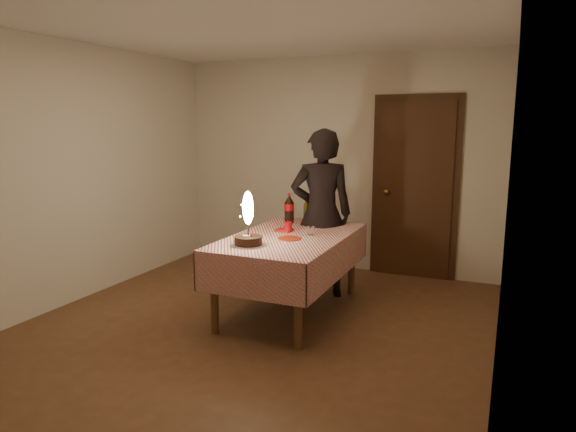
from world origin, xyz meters
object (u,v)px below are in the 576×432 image
object	(u,v)px
birthday_cake	(248,230)
amber_bottle_left	(306,210)
dining_table	(290,246)
amber_bottle_right	(328,215)
cola_bottle	(289,209)
red_cup	(288,227)
clear_cup	(311,230)
red_plate	(290,238)
photographer	(321,214)

from	to	relation	value
birthday_cake	amber_bottle_left	xyz separation A→B (m)	(0.05, 1.25, -0.02)
dining_table	amber_bottle_right	xyz separation A→B (m)	(0.18, 0.57, 0.22)
amber_bottle_right	amber_bottle_left	bearing A→B (deg)	149.54
amber_bottle_left	amber_bottle_right	xyz separation A→B (m)	(0.31, -0.18, 0.00)
cola_bottle	amber_bottle_left	size ratio (longest dim) A/B	1.25
red_cup	clear_cup	distance (m)	0.25
red_plate	birthday_cake	bearing A→B (deg)	-122.12
cola_bottle	amber_bottle_left	bearing A→B (deg)	54.46
cola_bottle	clear_cup	bearing A→B (deg)	-47.30
clear_cup	birthday_cake	bearing A→B (deg)	-119.63
red_cup	photographer	xyz separation A→B (m)	(0.18, 0.44, 0.07)
dining_table	red_plate	xyz separation A→B (m)	(0.05, -0.13, 0.10)
birthday_cake	amber_bottle_left	size ratio (longest dim) A/B	1.86
amber_bottle_right	photographer	bearing A→B (deg)	167.41
red_plate	cola_bottle	bearing A→B (deg)	113.69
clear_cup	amber_bottle_right	distance (m)	0.46
red_cup	amber_bottle_left	xyz separation A→B (m)	(-0.05, 0.61, 0.07)
red_plate	amber_bottle_right	xyz separation A→B (m)	(0.13, 0.70, 0.11)
amber_bottle_right	dining_table	bearing A→B (deg)	-107.43
amber_bottle_left	amber_bottle_right	world-z (taller)	same
dining_table	red_cup	distance (m)	0.23
red_cup	cola_bottle	size ratio (longest dim) A/B	0.31
cola_bottle	red_plate	bearing A→B (deg)	-66.31
cola_bottle	amber_bottle_right	world-z (taller)	cola_bottle
birthday_cake	cola_bottle	distance (m)	1.08
dining_table	birthday_cake	distance (m)	0.58
red_cup	clear_cup	size ratio (longest dim) A/B	1.11
photographer	cola_bottle	bearing A→B (deg)	-178.08
dining_table	amber_bottle_left	world-z (taller)	amber_bottle_left
red_plate	amber_bottle_left	world-z (taller)	amber_bottle_left
cola_bottle	amber_bottle_left	distance (m)	0.22
amber_bottle_right	birthday_cake	bearing A→B (deg)	-108.52
birthday_cake	red_cup	world-z (taller)	birthday_cake
dining_table	clear_cup	size ratio (longest dim) A/B	19.11
photographer	dining_table	bearing A→B (deg)	-99.71
clear_cup	amber_bottle_right	size ratio (longest dim) A/B	0.35
red_plate	photographer	bearing A→B (deg)	86.11
red_plate	clear_cup	world-z (taller)	clear_cup
red_plate	amber_bottle_left	bearing A→B (deg)	101.73
birthday_cake	red_plate	size ratio (longest dim) A/B	2.15
clear_cup	amber_bottle_right	bearing A→B (deg)	88.73
dining_table	red_cup	size ratio (longest dim) A/B	17.20
red_cup	photographer	distance (m)	0.48
red_cup	amber_bottle_right	bearing A→B (deg)	58.17
red_cup	dining_table	bearing A→B (deg)	-59.60
red_cup	birthday_cake	bearing A→B (deg)	-98.37
clear_cup	red_plate	bearing A→B (deg)	-115.62
red_cup	clear_cup	bearing A→B (deg)	-7.45
dining_table	amber_bottle_right	world-z (taller)	amber_bottle_right
dining_table	photographer	size ratio (longest dim) A/B	0.98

